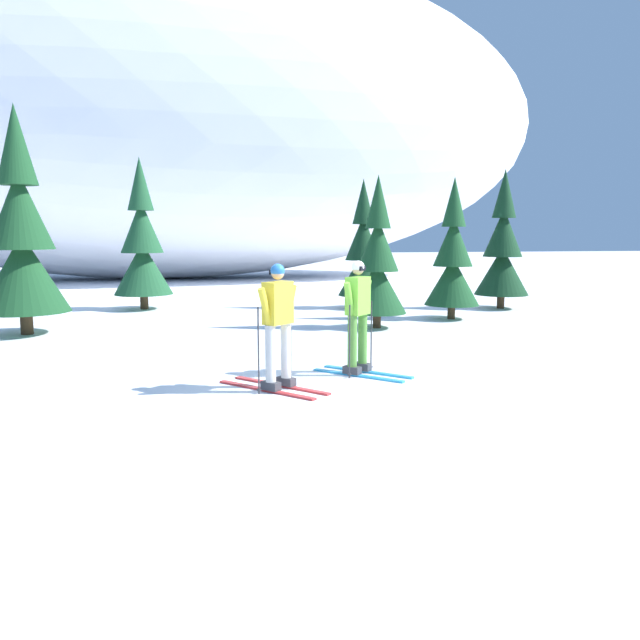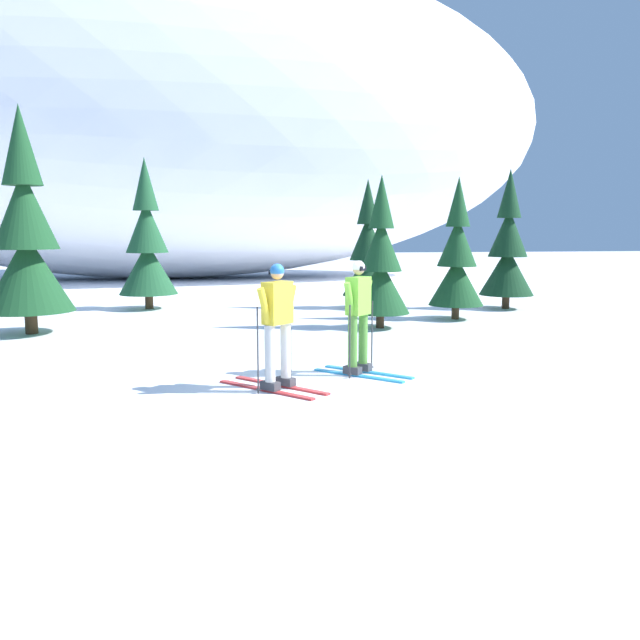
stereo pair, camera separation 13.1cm
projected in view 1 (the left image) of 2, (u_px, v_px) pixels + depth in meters
ground_plane at (327, 389)px, 9.32m from camera, size 120.00×120.00×0.00m
skier_lime_jacket at (358, 315)px, 10.21m from camera, size 1.46×1.44×1.83m
skier_yellow_jacket at (278, 324)px, 9.17m from camera, size 1.53×1.60×1.83m
pine_tree_far_left at (21, 240)px, 14.04m from camera, size 1.94×1.94×5.02m
pine_tree_left at (142, 246)px, 18.72m from camera, size 1.71×1.71×4.42m
pine_tree_center_left at (378, 265)px, 15.09m from camera, size 1.39×1.39×3.59m
pine_tree_center_right at (363, 255)px, 19.05m from camera, size 1.47×1.47×3.82m
pine_tree_right at (453, 260)px, 16.67m from camera, size 1.42×1.42×3.68m
pine_tree_far_right at (503, 251)px, 18.95m from camera, size 1.58×1.58×4.10m
snow_ridge_background at (155, 115)px, 30.47m from camera, size 37.77×14.44×15.60m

